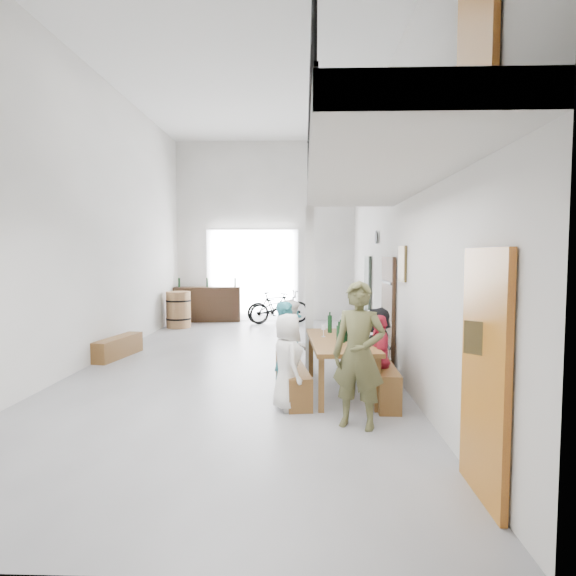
{
  "coord_description": "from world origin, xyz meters",
  "views": [
    {
      "loc": [
        1.2,
        -8.88,
        2.04
      ],
      "look_at": [
        0.92,
        -0.5,
        1.46
      ],
      "focal_mm": 30.0,
      "sensor_mm": 36.0,
      "label": 1
    }
  ],
  "objects_px": {
    "tasting_table": "(340,345)",
    "side_bench": "(118,347)",
    "oak_barrel": "(178,310)",
    "bench_inner": "(292,378)",
    "serving_counter": "(207,304)",
    "bicycle_near": "(278,307)",
    "host_standing": "(359,355)"
  },
  "relations": [
    {
      "from": "tasting_table",
      "to": "side_bench",
      "type": "bearing_deg",
      "value": 148.29
    },
    {
      "from": "oak_barrel",
      "to": "side_bench",
      "type": "bearing_deg",
      "value": -92.85
    },
    {
      "from": "bench_inner",
      "to": "side_bench",
      "type": "bearing_deg",
      "value": 137.94
    },
    {
      "from": "tasting_table",
      "to": "serving_counter",
      "type": "height_order",
      "value": "serving_counter"
    },
    {
      "from": "tasting_table",
      "to": "bicycle_near",
      "type": "height_order",
      "value": "bicycle_near"
    },
    {
      "from": "oak_barrel",
      "to": "tasting_table",
      "type": "bearing_deg",
      "value": -56.83
    },
    {
      "from": "tasting_table",
      "to": "bench_inner",
      "type": "xyz_separation_m",
      "value": [
        -0.71,
        -0.06,
        -0.48
      ]
    },
    {
      "from": "serving_counter",
      "to": "tasting_table",
      "type": "bearing_deg",
      "value": -71.16
    },
    {
      "from": "bench_inner",
      "to": "side_bench",
      "type": "distance_m",
      "value": 4.23
    },
    {
      "from": "bench_inner",
      "to": "bicycle_near",
      "type": "bearing_deg",
      "value": 86.18
    },
    {
      "from": "bench_inner",
      "to": "host_standing",
      "type": "xyz_separation_m",
      "value": [
        0.82,
        -1.39,
        0.64
      ]
    },
    {
      "from": "bench_inner",
      "to": "bicycle_near",
      "type": "relative_size",
      "value": 1.04
    },
    {
      "from": "tasting_table",
      "to": "bicycle_near",
      "type": "distance_m",
      "value": 7.27
    },
    {
      "from": "side_bench",
      "to": "host_standing",
      "type": "xyz_separation_m",
      "value": [
        4.35,
        -3.74,
        0.67
      ]
    },
    {
      "from": "host_standing",
      "to": "bicycle_near",
      "type": "bearing_deg",
      "value": 121.32
    },
    {
      "from": "oak_barrel",
      "to": "host_standing",
      "type": "distance_m",
      "value": 8.7
    },
    {
      "from": "side_bench",
      "to": "bicycle_near",
      "type": "bearing_deg",
      "value": 58.87
    },
    {
      "from": "serving_counter",
      "to": "side_bench",
      "type": "bearing_deg",
      "value": -104.39
    },
    {
      "from": "oak_barrel",
      "to": "serving_counter",
      "type": "bearing_deg",
      "value": 66.7
    },
    {
      "from": "serving_counter",
      "to": "host_standing",
      "type": "distance_m",
      "value": 9.63
    },
    {
      "from": "side_bench",
      "to": "oak_barrel",
      "type": "relative_size",
      "value": 1.42
    },
    {
      "from": "side_bench",
      "to": "bicycle_near",
      "type": "distance_m",
      "value": 5.69
    },
    {
      "from": "tasting_table",
      "to": "oak_barrel",
      "type": "xyz_separation_m",
      "value": [
        -4.04,
        6.19,
        -0.2
      ]
    },
    {
      "from": "tasting_table",
      "to": "bench_inner",
      "type": "height_order",
      "value": "tasting_table"
    },
    {
      "from": "side_bench",
      "to": "host_standing",
      "type": "height_order",
      "value": "host_standing"
    },
    {
      "from": "bench_inner",
      "to": "oak_barrel",
      "type": "distance_m",
      "value": 7.08
    },
    {
      "from": "bicycle_near",
      "to": "side_bench",
      "type": "bearing_deg",
      "value": 133.91
    },
    {
      "from": "side_bench",
      "to": "host_standing",
      "type": "bearing_deg",
      "value": -40.68
    },
    {
      "from": "side_bench",
      "to": "serving_counter",
      "type": "xyz_separation_m",
      "value": [
        0.75,
        5.19,
        0.33
      ]
    },
    {
      "from": "side_bench",
      "to": "oak_barrel",
      "type": "bearing_deg",
      "value": 87.15
    },
    {
      "from": "tasting_table",
      "to": "bicycle_near",
      "type": "bearing_deg",
      "value": 96.91
    },
    {
      "from": "tasting_table",
      "to": "host_standing",
      "type": "xyz_separation_m",
      "value": [
        0.11,
        -1.45,
        0.16
      ]
    }
  ]
}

